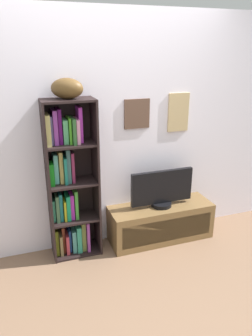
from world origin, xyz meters
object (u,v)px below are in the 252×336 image
object	(u,v)px
bookshelf	(69,185)
football	(67,88)
tv_stand	(161,222)
television	(162,189)

from	to	relation	value
bookshelf	football	distance (m)	0.91
bookshelf	tv_stand	world-z (taller)	bookshelf
bookshelf	tv_stand	size ratio (longest dim) A/B	1.40
football	television	bearing A→B (deg)	-3.13
football	bookshelf	bearing A→B (deg)	137.24
bookshelf	television	world-z (taller)	bookshelf
tv_stand	bookshelf	bearing A→B (deg)	175.02
tv_stand	football	bearing A→B (deg)	176.80
football	television	distance (m)	1.41
television	football	bearing A→B (deg)	176.87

